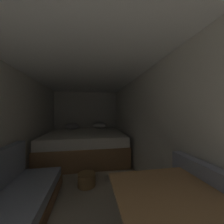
% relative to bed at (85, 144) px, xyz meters
% --- Properties ---
extents(ground_plane, '(7.04, 7.04, 0.00)m').
position_rel_bed_xyz_m(ground_plane, '(0.00, -1.52, -0.36)').
color(ground_plane, '#B2A893').
extents(wall_back, '(2.32, 0.05, 2.02)m').
position_rel_bed_xyz_m(wall_back, '(0.00, 1.02, 0.65)').
color(wall_back, silver).
rests_on(wall_back, ground).
extents(wall_left, '(0.05, 5.04, 2.02)m').
position_rel_bed_xyz_m(wall_left, '(-1.13, -1.52, 0.65)').
color(wall_left, silver).
rests_on(wall_left, ground).
extents(wall_right, '(0.05, 5.04, 2.02)m').
position_rel_bed_xyz_m(wall_right, '(1.13, -1.52, 0.65)').
color(wall_right, silver).
rests_on(wall_right, ground).
extents(ceiling_slab, '(2.32, 5.04, 0.05)m').
position_rel_bed_xyz_m(ceiling_slab, '(0.00, -1.52, 1.68)').
color(ceiling_slab, white).
rests_on(ceiling_slab, wall_left).
extents(bed, '(2.10, 1.93, 0.90)m').
position_rel_bed_xyz_m(bed, '(0.00, 0.00, 0.00)').
color(bed, '#9E7247').
rests_on(bed, ground).
extents(dinette_table, '(0.76, 0.67, 0.75)m').
position_rel_bed_xyz_m(dinette_table, '(0.67, -2.95, 0.29)').
color(dinette_table, '#9E7247').
rests_on(dinette_table, ground).
extents(wicker_basket, '(0.31, 0.31, 0.21)m').
position_rel_bed_xyz_m(wicker_basket, '(0.07, -1.45, -0.26)').
color(wicker_basket, olive).
rests_on(wicker_basket, ground).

